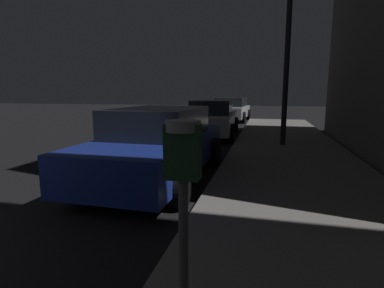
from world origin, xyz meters
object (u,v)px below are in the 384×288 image
Objects in this scene: parking_meter at (183,184)px; car_silver at (231,109)px; car_blue at (159,144)px; car_white at (212,119)px; street_lamp at (290,8)px.

parking_meter is 17.16m from car_silver.
car_silver is (-1.65, 17.07, -0.52)m from parking_meter.
car_blue is 1.00× the size of car_white.
car_white is 0.75× the size of street_lamp.
parking_meter reaches higher than car_white.
street_lamp is at bearing -41.65° from car_white.
car_white is (-1.65, 10.40, -0.54)m from parking_meter.
parking_meter is at bearing -96.89° from street_lamp.
car_white is (0.00, 6.26, -0.01)m from car_blue.
parking_meter is 10.55m from car_white.
car_white is 4.91m from street_lamp.
car_blue is 5.83m from street_lamp.
car_blue and car_white have the same top height.
parking_meter is 0.35× the size of car_silver.
parking_meter is 4.49m from car_blue.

